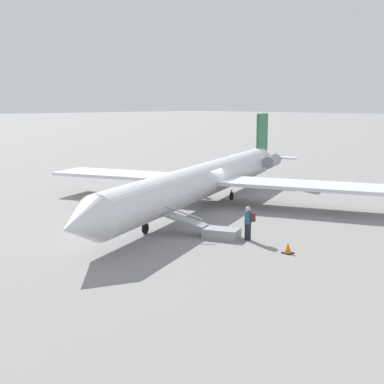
# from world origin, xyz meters

# --- Properties ---
(ground_plane) EXTENTS (600.00, 600.00, 0.00)m
(ground_plane) POSITION_xyz_m (0.00, 0.00, 0.00)
(ground_plane) COLOR gray
(airplane_main) EXTENTS (30.31, 24.01, 5.92)m
(airplane_main) POSITION_xyz_m (-0.82, -0.34, 1.76)
(airplane_main) COLOR silver
(airplane_main) RESTS_ON ground
(boarding_stairs) EXTENTS (2.48, 4.09, 1.54)m
(boarding_stairs) POSITION_xyz_m (5.94, 6.42, 0.36)
(boarding_stairs) COLOR #99999E
(boarding_stairs) RESTS_ON ground
(passenger) EXTENTS (0.45, 0.57, 1.74)m
(passenger) POSITION_xyz_m (5.14, 8.04, 1.00)
(passenger) COLOR #23232D
(passenger) RESTS_ON ground
(traffic_cone_near_stairs) EXTENTS (0.46, 0.46, 0.51)m
(traffic_cone_near_stairs) POSITION_xyz_m (5.70, 10.85, 0.23)
(traffic_cone_near_stairs) COLOR black
(traffic_cone_near_stairs) RESTS_ON ground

